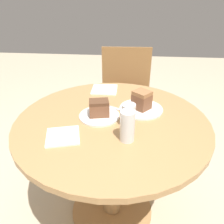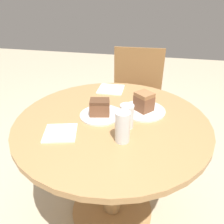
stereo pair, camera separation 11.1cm
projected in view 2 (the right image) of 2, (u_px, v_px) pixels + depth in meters
ground_plane at (112, 210)px, 1.49m from camera, size 8.00×8.00×0.00m
table at (112, 148)px, 1.23m from camera, size 1.00×1.00×0.73m
chair at (136, 97)px, 1.98m from camera, size 0.49×0.44×0.88m
plate_near at (100, 115)px, 1.16m from camera, size 0.21×0.21×0.01m
plate_far at (143, 111)px, 1.20m from camera, size 0.24×0.24×0.01m
cake_slice_near at (100, 107)px, 1.14m from camera, size 0.11×0.09×0.08m
cake_slice_far at (144, 101)px, 1.17m from camera, size 0.12×0.12×0.10m
glass_lemonade at (127, 117)px, 1.04m from camera, size 0.07×0.07×0.12m
glass_water at (122, 129)px, 0.94m from camera, size 0.07×0.07×0.14m
napkin_stack at (111, 89)px, 1.46m from camera, size 0.17×0.17×0.01m
fork at (121, 110)px, 1.21m from camera, size 0.16×0.08×0.00m
napkin_side at (60, 133)px, 1.02m from camera, size 0.18×0.18×0.01m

